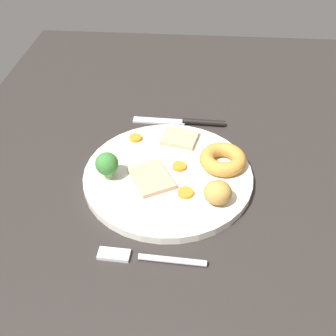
# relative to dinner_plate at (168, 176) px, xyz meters

# --- Properties ---
(dining_table) EXTENTS (1.20, 0.84, 0.04)m
(dining_table) POSITION_rel_dinner_plate_xyz_m (0.01, -0.01, -0.02)
(dining_table) COLOR #2B2623
(dining_table) RESTS_ON ground
(dinner_plate) EXTENTS (0.28, 0.28, 0.01)m
(dinner_plate) POSITION_rel_dinner_plate_xyz_m (0.00, 0.00, 0.00)
(dinner_plate) COLOR silver
(dinner_plate) RESTS_ON dining_table
(meat_slice_main) EXTENTS (0.09, 0.09, 0.01)m
(meat_slice_main) POSITION_rel_dinner_plate_xyz_m (-0.02, 0.03, 0.01)
(meat_slice_main) COLOR tan
(meat_slice_main) RESTS_ON dinner_plate
(meat_slice_under) EXTENTS (0.07, 0.07, 0.01)m
(meat_slice_under) POSITION_rel_dinner_plate_xyz_m (0.09, -0.01, 0.01)
(meat_slice_under) COLOR tan
(meat_slice_under) RESTS_ON dinner_plate
(yorkshire_pudding) EXTENTS (0.08, 0.08, 0.03)m
(yorkshire_pudding) POSITION_rel_dinner_plate_xyz_m (0.03, -0.09, 0.02)
(yorkshire_pudding) COLOR #C68938
(yorkshire_pudding) RESTS_ON dinner_plate
(roast_potato_left) EXTENTS (0.04, 0.05, 0.04)m
(roast_potato_left) POSITION_rel_dinner_plate_xyz_m (-0.06, -0.08, 0.03)
(roast_potato_left) COLOR #BC8C42
(roast_potato_left) RESTS_ON dinner_plate
(carrot_coin_front) EXTENTS (0.02, 0.02, 0.01)m
(carrot_coin_front) POSITION_rel_dinner_plate_xyz_m (-0.05, -0.03, 0.01)
(carrot_coin_front) COLOR orange
(carrot_coin_front) RESTS_ON dinner_plate
(carrot_coin_back) EXTENTS (0.02, 0.02, 0.01)m
(carrot_coin_back) POSITION_rel_dinner_plate_xyz_m (0.09, 0.07, 0.01)
(carrot_coin_back) COLOR orange
(carrot_coin_back) RESTS_ON dinner_plate
(carrot_coin_side) EXTENTS (0.02, 0.02, 0.01)m
(carrot_coin_side) POSITION_rel_dinner_plate_xyz_m (0.01, -0.02, 0.01)
(carrot_coin_side) COLOR orange
(carrot_coin_side) RESTS_ON dinner_plate
(broccoli_floret) EXTENTS (0.04, 0.04, 0.05)m
(broccoli_floret) POSITION_rel_dinner_plate_xyz_m (-0.02, 0.10, 0.04)
(broccoli_floret) COLOR #8CB766
(broccoli_floret) RESTS_ON dinner_plate
(fork) EXTENTS (0.02, 0.15, 0.01)m
(fork) POSITION_rel_dinner_plate_xyz_m (-0.17, 0.01, -0.00)
(fork) COLOR silver
(fork) RESTS_ON dining_table
(knife) EXTENTS (0.02, 0.19, 0.01)m
(knife) POSITION_rel_dinner_plate_xyz_m (0.17, -0.03, -0.00)
(knife) COLOR black
(knife) RESTS_ON dining_table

